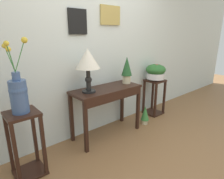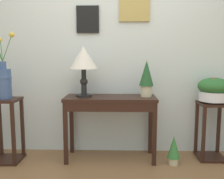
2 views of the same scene
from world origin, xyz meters
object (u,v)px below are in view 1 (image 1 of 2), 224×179
at_px(console_table, 108,96).
at_px(pedestal_stand_right, 154,97).
at_px(table_lamp, 88,61).
at_px(flower_vase_tall_left, 18,92).
at_px(potted_plant_on_console, 127,69).
at_px(planter_bowl_wide_right, 156,72).
at_px(potted_plant_floor, 145,114).
at_px(pedestal_stand_left, 26,144).

relative_size(console_table, pedestal_stand_right, 1.55).
height_order(table_lamp, flower_vase_tall_left, flower_vase_tall_left).
xyz_separation_m(potted_plant_on_console, planter_bowl_wide_right, (0.78, 0.03, -0.15)).
height_order(console_table, table_lamp, table_lamp).
distance_m(console_table, potted_plant_on_console, 0.54).
distance_m(console_table, pedestal_stand_right, 1.23).
xyz_separation_m(pedestal_stand_right, potted_plant_floor, (-0.48, -0.19, -0.16)).
relative_size(console_table, table_lamp, 1.81).
bearing_deg(planter_bowl_wide_right, potted_plant_on_console, -178.13).
height_order(table_lamp, planter_bowl_wide_right, table_lamp).
xyz_separation_m(potted_plant_on_console, flower_vase_tall_left, (-1.60, -0.11, -0.02)).
relative_size(potted_plant_on_console, flower_vase_tall_left, 0.57).
bearing_deg(table_lamp, pedestal_stand_right, 1.29).
distance_m(pedestal_stand_left, potted_plant_floor, 1.91).
height_order(console_table, pedestal_stand_left, console_table).
distance_m(pedestal_stand_left, pedestal_stand_right, 2.38).
bearing_deg(table_lamp, planter_bowl_wide_right, 1.28).
xyz_separation_m(table_lamp, potted_plant_on_console, (0.72, 0.01, -0.19)).
distance_m(pedestal_stand_right, potted_plant_floor, 0.54).
relative_size(console_table, planter_bowl_wide_right, 2.92).
height_order(pedestal_stand_left, pedestal_stand_right, pedestal_stand_left).
bearing_deg(pedestal_stand_right, pedestal_stand_left, -176.74).
bearing_deg(potted_plant_floor, flower_vase_tall_left, 178.42).
height_order(console_table, planter_bowl_wide_right, planter_bowl_wide_right).
relative_size(console_table, potted_plant_on_console, 2.51).
xyz_separation_m(flower_vase_tall_left, pedestal_stand_right, (2.38, 0.14, -0.61)).
bearing_deg(console_table, table_lamp, 175.59).
bearing_deg(console_table, pedestal_stand_right, 2.75).
bearing_deg(pedestal_stand_right, console_table, -177.25).
xyz_separation_m(console_table, pedestal_stand_right, (1.19, 0.06, -0.30)).
bearing_deg(potted_plant_on_console, pedestal_stand_left, -176.07).
height_order(table_lamp, potted_plant_floor, table_lamp).
xyz_separation_m(table_lamp, potted_plant_floor, (1.02, -0.16, -0.99)).
xyz_separation_m(pedestal_stand_left, flower_vase_tall_left, (0.00, -0.00, 0.58)).
relative_size(pedestal_stand_left, planter_bowl_wide_right, 2.06).
height_order(pedestal_stand_left, potted_plant_floor, pedestal_stand_left).
height_order(pedestal_stand_left, flower_vase_tall_left, flower_vase_tall_left).
height_order(flower_vase_tall_left, planter_bowl_wide_right, flower_vase_tall_left).
xyz_separation_m(potted_plant_on_console, pedestal_stand_right, (0.78, 0.03, -0.64)).
xyz_separation_m(console_table, table_lamp, (-0.30, 0.02, 0.53)).
distance_m(table_lamp, pedestal_stand_right, 1.71).
relative_size(pedestal_stand_right, potted_plant_floor, 2.04).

